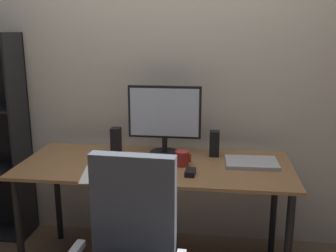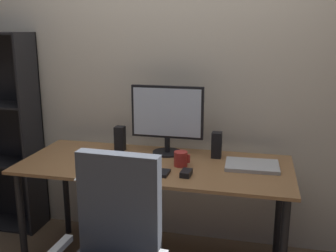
% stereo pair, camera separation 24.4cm
% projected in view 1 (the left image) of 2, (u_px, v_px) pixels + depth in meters
% --- Properties ---
extents(back_wall, '(6.40, 0.10, 2.60)m').
position_uv_depth(back_wall, '(166.00, 66.00, 2.83)').
color(back_wall, beige).
rests_on(back_wall, ground).
extents(desk, '(1.69, 0.70, 0.74)m').
position_uv_depth(desk, '(155.00, 176.00, 2.49)').
color(desk, olive).
rests_on(desk, ground).
extents(monitor, '(0.48, 0.20, 0.46)m').
position_uv_depth(monitor, '(165.00, 116.00, 2.60)').
color(monitor, black).
rests_on(monitor, desk).
extents(keyboard, '(0.29, 0.12, 0.02)m').
position_uv_depth(keyboard, '(148.00, 172.00, 2.30)').
color(keyboard, black).
rests_on(keyboard, desk).
extents(mouse, '(0.06, 0.10, 0.03)m').
position_uv_depth(mouse, '(190.00, 172.00, 2.27)').
color(mouse, black).
rests_on(mouse, desk).
extents(coffee_mug, '(0.10, 0.08, 0.09)m').
position_uv_depth(coffee_mug, '(182.00, 158.00, 2.42)').
color(coffee_mug, '#B72D28').
rests_on(coffee_mug, desk).
extents(laptop, '(0.33, 0.24, 0.02)m').
position_uv_depth(laptop, '(251.00, 163.00, 2.45)').
color(laptop, '#B7BABC').
rests_on(laptop, desk).
extents(speaker_left, '(0.06, 0.07, 0.17)m').
position_uv_depth(speaker_left, '(116.00, 140.00, 2.68)').
color(speaker_left, black).
rests_on(speaker_left, desk).
extents(speaker_right, '(0.06, 0.07, 0.17)m').
position_uv_depth(speaker_right, '(214.00, 144.00, 2.59)').
color(speaker_right, black).
rests_on(speaker_right, desk).
extents(paper_sheet, '(0.26, 0.33, 0.00)m').
position_uv_depth(paper_sheet, '(101.00, 174.00, 2.29)').
color(paper_sheet, white).
rests_on(paper_sheet, desk).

